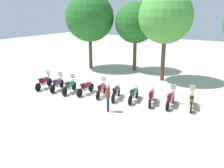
% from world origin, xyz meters
% --- Properties ---
extents(ground_plane, '(80.00, 80.00, 0.00)m').
position_xyz_m(ground_plane, '(0.00, 0.00, 0.00)').
color(ground_plane, '#BCB7A8').
extents(motorcycle_0, '(0.70, 2.16, 1.37)m').
position_xyz_m(motorcycle_0, '(-5.67, -0.90, 0.52)').
color(motorcycle_0, black).
rests_on(motorcycle_0, ground_plane).
extents(motorcycle_1, '(0.85, 2.12, 1.37)m').
position_xyz_m(motorcycle_1, '(-4.42, -0.67, 0.52)').
color(motorcycle_1, black).
rests_on(motorcycle_1, ground_plane).
extents(motorcycle_2, '(0.77, 2.15, 1.37)m').
position_xyz_m(motorcycle_2, '(-3.16, -0.62, 0.52)').
color(motorcycle_2, black).
rests_on(motorcycle_2, ground_plane).
extents(motorcycle_3, '(0.62, 2.19, 0.99)m').
position_xyz_m(motorcycle_3, '(-1.89, -0.24, 0.50)').
color(motorcycle_3, black).
rests_on(motorcycle_3, ground_plane).
extents(motorcycle_4, '(0.85, 2.12, 1.37)m').
position_xyz_m(motorcycle_4, '(-0.64, 0.03, 0.52)').
color(motorcycle_4, black).
rests_on(motorcycle_4, ground_plane).
extents(motorcycle_5, '(0.84, 2.12, 0.99)m').
position_xyz_m(motorcycle_5, '(0.62, 0.06, 0.50)').
color(motorcycle_5, black).
rests_on(motorcycle_5, ground_plane).
extents(motorcycle_6, '(0.67, 2.17, 0.99)m').
position_xyz_m(motorcycle_6, '(1.88, 0.36, 0.50)').
color(motorcycle_6, black).
rests_on(motorcycle_6, ground_plane).
extents(motorcycle_7, '(0.83, 2.13, 0.99)m').
position_xyz_m(motorcycle_7, '(3.13, 0.56, 0.50)').
color(motorcycle_7, black).
rests_on(motorcycle_7, ground_plane).
extents(motorcycle_8, '(0.62, 2.19, 1.37)m').
position_xyz_m(motorcycle_8, '(4.39, 0.80, 0.52)').
color(motorcycle_8, black).
rests_on(motorcycle_8, ground_plane).
extents(motorcycle_9, '(0.76, 2.15, 1.37)m').
position_xyz_m(motorcycle_9, '(5.65, 1.24, 0.52)').
color(motorcycle_9, black).
rests_on(motorcycle_9, ground_plane).
extents(person_0, '(0.29, 0.41, 1.83)m').
position_xyz_m(person_0, '(1.41, -2.18, 1.09)').
color(person_0, '#232D4C').
rests_on(person_0, ground_plane).
extents(tree_0, '(5.02, 5.02, 7.92)m').
position_xyz_m(tree_0, '(-6.81, 6.91, 5.39)').
color(tree_0, brown).
rests_on(tree_0, ground_plane).
extents(tree_1, '(4.14, 4.14, 6.98)m').
position_xyz_m(tree_1, '(-2.39, 8.68, 4.89)').
color(tree_1, brown).
rests_on(tree_1, ground_plane).
extents(tree_2, '(4.64, 4.64, 7.93)m').
position_xyz_m(tree_2, '(1.53, 6.56, 5.59)').
color(tree_2, brown).
rests_on(tree_2, ground_plane).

